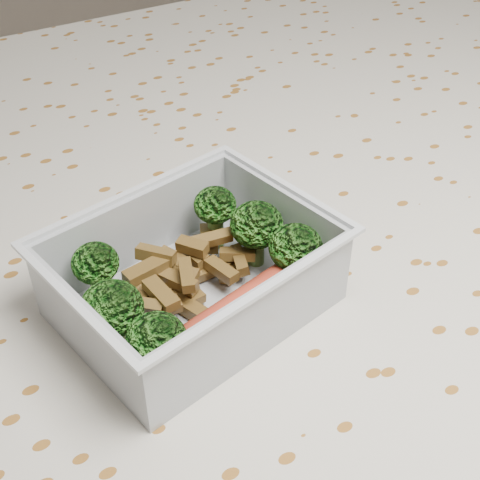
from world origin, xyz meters
TOP-DOWN VIEW (x-y plane):
  - dining_table at (0.00, 0.00)m, footprint 1.40×0.90m
  - tablecloth at (0.00, 0.00)m, footprint 1.46×0.96m
  - lunch_container at (-0.05, -0.02)m, footprint 0.19×0.16m
  - broccoli_florets at (-0.05, -0.02)m, footprint 0.15×0.12m
  - meat_pile at (-0.05, -0.01)m, footprint 0.10×0.07m
  - sausage at (-0.04, -0.06)m, footprint 0.14×0.05m

SIDE VIEW (x-z plane):
  - dining_table at x=0.00m, z-range 0.29..1.04m
  - tablecloth at x=0.00m, z-range 0.62..0.81m
  - meat_pile at x=-0.05m, z-range 0.76..0.79m
  - sausage at x=-0.04m, z-range 0.76..0.79m
  - lunch_container at x=-0.05m, z-range 0.75..0.80m
  - broccoli_florets at x=-0.05m, z-range 0.77..0.81m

